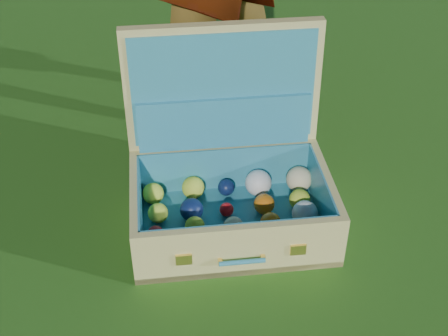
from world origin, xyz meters
TOP-DOWN VIEW (x-y plane):
  - ground at (0.00, 0.00)m, footprint 60.00×60.00m
  - suitcase at (0.19, 0.23)m, footprint 0.67×0.55m

SIDE VIEW (x-z plane):
  - ground at x=0.00m, z-range 0.00..0.00m
  - suitcase at x=0.19m, z-range -0.13..0.45m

